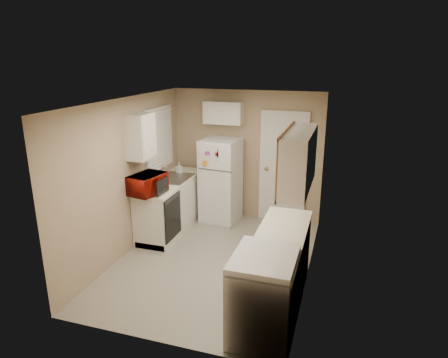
% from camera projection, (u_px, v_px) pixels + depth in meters
% --- Properties ---
extents(floor, '(3.80, 3.80, 0.00)m').
position_uv_depth(floor, '(214.00, 260.00, 6.08)').
color(floor, '#AFAA9A').
rests_on(floor, ground).
extents(ceiling, '(3.80, 3.80, 0.00)m').
position_uv_depth(ceiling, '(213.00, 101.00, 5.37)').
color(ceiling, white).
rests_on(ceiling, floor).
extents(wall_left, '(3.80, 3.80, 0.00)m').
position_uv_depth(wall_left, '(127.00, 177.00, 6.13)').
color(wall_left, tan).
rests_on(wall_left, floor).
extents(wall_right, '(3.80, 3.80, 0.00)m').
position_uv_depth(wall_right, '(313.00, 195.00, 5.32)').
color(wall_right, tan).
rests_on(wall_right, floor).
extents(wall_back, '(2.80, 2.80, 0.00)m').
position_uv_depth(wall_back, '(246.00, 155.00, 7.45)').
color(wall_back, tan).
rests_on(wall_back, floor).
extents(wall_front, '(2.80, 2.80, 0.00)m').
position_uv_depth(wall_front, '(152.00, 242.00, 3.99)').
color(wall_front, tan).
rests_on(wall_front, floor).
extents(left_counter, '(0.60, 1.80, 0.90)m').
position_uv_depth(left_counter, '(172.00, 205.00, 7.08)').
color(left_counter, silver).
rests_on(left_counter, floor).
extents(dishwasher, '(0.03, 0.58, 0.72)m').
position_uv_depth(dishwasher, '(173.00, 217.00, 6.44)').
color(dishwasher, black).
rests_on(dishwasher, floor).
extents(sink, '(0.54, 0.74, 0.16)m').
position_uv_depth(sink, '(174.00, 180.00, 7.10)').
color(sink, gray).
rests_on(sink, left_counter).
extents(microwave, '(0.63, 0.43, 0.38)m').
position_uv_depth(microwave, '(148.00, 185.00, 6.24)').
color(microwave, maroon).
rests_on(microwave, left_counter).
extents(soap_bottle, '(0.12, 0.12, 0.20)m').
position_uv_depth(soap_bottle, '(179.00, 168.00, 7.37)').
color(soap_bottle, white).
rests_on(soap_bottle, left_counter).
extents(window_blinds, '(0.10, 0.98, 1.08)m').
position_uv_depth(window_blinds, '(159.00, 139.00, 6.95)').
color(window_blinds, silver).
rests_on(window_blinds, wall_left).
extents(upper_cabinet_left, '(0.30, 0.45, 0.70)m').
position_uv_depth(upper_cabinet_left, '(141.00, 136.00, 6.10)').
color(upper_cabinet_left, silver).
rests_on(upper_cabinet_left, wall_left).
extents(refrigerator, '(0.71, 0.69, 1.56)m').
position_uv_depth(refrigerator, '(221.00, 181.00, 7.33)').
color(refrigerator, silver).
rests_on(refrigerator, floor).
extents(cabinet_over_fridge, '(0.70, 0.30, 0.40)m').
position_uv_depth(cabinet_over_fridge, '(224.00, 113.00, 7.19)').
color(cabinet_over_fridge, silver).
rests_on(cabinet_over_fridge, wall_back).
extents(interior_door, '(0.86, 0.06, 2.08)m').
position_uv_depth(interior_door, '(283.00, 168.00, 7.27)').
color(interior_door, silver).
rests_on(interior_door, floor).
extents(right_counter, '(0.60, 2.00, 0.90)m').
position_uv_depth(right_counter, '(277.00, 271.00, 4.90)').
color(right_counter, silver).
rests_on(right_counter, floor).
extents(stove, '(0.66, 0.82, 0.99)m').
position_uv_depth(stove, '(263.00, 296.00, 4.33)').
color(stove, silver).
rests_on(stove, floor).
extents(upper_cabinet_right, '(0.30, 1.20, 0.70)m').
position_uv_depth(upper_cabinet_right, '(299.00, 160.00, 4.73)').
color(upper_cabinet_right, silver).
rests_on(upper_cabinet_right, wall_right).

